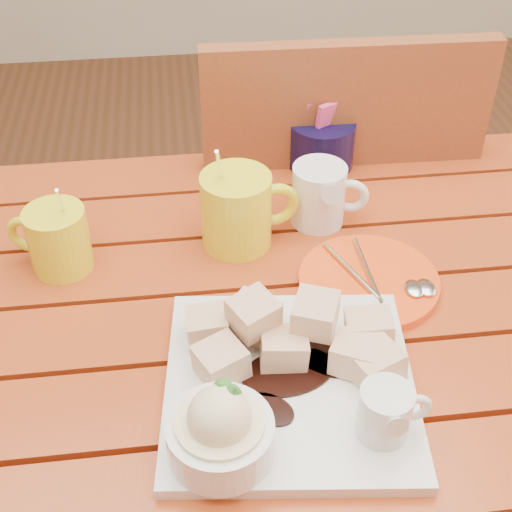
{
  "coord_description": "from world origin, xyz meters",
  "views": [
    {
      "loc": [
        -0.07,
        -0.62,
        1.37
      ],
      "look_at": [
        0.01,
        0.04,
        0.82
      ],
      "focal_mm": 50.0,
      "sensor_mm": 36.0,
      "label": 1
    }
  ],
  "objects": [
    {
      "name": "cream_pitcher",
      "position": [
        0.12,
        0.19,
        0.8
      ],
      "size": [
        0.11,
        0.09,
        0.09
      ],
      "rotation": [
        0.0,
        0.0,
        -0.26
      ],
      "color": "white",
      "rests_on": "table"
    },
    {
      "name": "sugar_caddy",
      "position": [
        0.15,
        0.34,
        0.79
      ],
      "size": [
        0.1,
        0.1,
        0.11
      ],
      "color": "black",
      "rests_on": "table"
    },
    {
      "name": "chair_far",
      "position": [
        0.19,
        0.46,
        0.53
      ],
      "size": [
        0.46,
        0.46,
        0.95
      ],
      "rotation": [
        0.0,
        0.0,
        3.12
      ],
      "color": "brown",
      "rests_on": "ground"
    },
    {
      "name": "coffee_mug_right",
      "position": [
        0.0,
        0.16,
        0.8
      ],
      "size": [
        0.14,
        0.1,
        0.16
      ],
      "rotation": [
        0.0,
        0.0,
        0.13
      ],
      "color": "yellow",
      "rests_on": "table"
    },
    {
      "name": "dessert_plate",
      "position": [
        0.01,
        -0.13,
        0.78
      ],
      "size": [
        0.3,
        0.3,
        0.11
      ],
      "rotation": [
        0.0,
        0.0,
        -0.11
      ],
      "color": "white",
      "rests_on": "table"
    },
    {
      "name": "orange_saucer",
      "position": [
        0.16,
        0.05,
        0.76
      ],
      "size": [
        0.18,
        0.18,
        0.02
      ],
      "rotation": [
        0.0,
        0.0,
        0.18
      ],
      "color": "#FF4D16",
      "rests_on": "table"
    },
    {
      "name": "coffee_mug_left",
      "position": [
        -0.24,
        0.13,
        0.8
      ],
      "size": [
        0.11,
        0.08,
        0.13
      ],
      "rotation": [
        0.0,
        0.0,
        -0.37
      ],
      "color": "yellow",
      "rests_on": "table"
    },
    {
      "name": "table",
      "position": [
        0.0,
        0.0,
        0.64
      ],
      "size": [
        1.2,
        0.79,
        0.75
      ],
      "color": "#AA2C15",
      "rests_on": "ground"
    }
  ]
}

